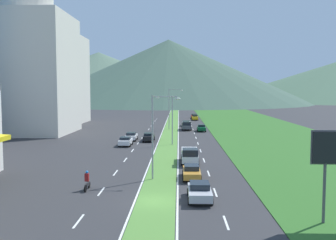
% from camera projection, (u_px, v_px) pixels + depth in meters
% --- Properties ---
extents(ground_plane, '(600.00, 600.00, 0.00)m').
position_uv_depth(ground_plane, '(156.00, 202.00, 30.69)').
color(ground_plane, '#2D2D30').
extents(grass_median, '(3.20, 240.00, 0.06)m').
position_uv_depth(grass_median, '(171.00, 128.00, 90.47)').
color(grass_median, '#518438').
rests_on(grass_median, ground_plane).
extents(grass_verge_right, '(24.00, 240.00, 0.06)m').
position_uv_depth(grass_verge_right, '(257.00, 128.00, 89.88)').
color(grass_verge_right, '#2D6023').
rests_on(grass_verge_right, ground_plane).
extents(lane_dash_left_2, '(0.16, 2.80, 0.01)m').
position_uv_depth(lane_dash_left_2, '(79.00, 221.00, 26.12)').
color(lane_dash_left_2, silver).
rests_on(lane_dash_left_2, ground_plane).
extents(lane_dash_left_3, '(0.16, 2.80, 0.01)m').
position_uv_depth(lane_dash_left_3, '(101.00, 191.00, 33.72)').
color(lane_dash_left_3, silver).
rests_on(lane_dash_left_3, ground_plane).
extents(lane_dash_left_4, '(0.16, 2.80, 0.01)m').
position_uv_depth(lane_dash_left_4, '(116.00, 173.00, 41.32)').
color(lane_dash_left_4, silver).
rests_on(lane_dash_left_4, ground_plane).
extents(lane_dash_left_5, '(0.16, 2.80, 0.01)m').
position_uv_depth(lane_dash_left_5, '(125.00, 160.00, 48.93)').
color(lane_dash_left_5, silver).
rests_on(lane_dash_left_5, ground_plane).
extents(lane_dash_left_6, '(0.16, 2.80, 0.01)m').
position_uv_depth(lane_dash_left_6, '(133.00, 150.00, 56.53)').
color(lane_dash_left_6, silver).
rests_on(lane_dash_left_6, ground_plane).
extents(lane_dash_left_7, '(0.16, 2.80, 0.01)m').
position_uv_depth(lane_dash_left_7, '(138.00, 143.00, 64.13)').
color(lane_dash_left_7, silver).
rests_on(lane_dash_left_7, ground_plane).
extents(lane_dash_left_8, '(0.16, 2.80, 0.01)m').
position_uv_depth(lane_dash_left_8, '(142.00, 138.00, 71.73)').
color(lane_dash_left_8, silver).
rests_on(lane_dash_left_8, ground_plane).
extents(lane_dash_left_9, '(0.16, 2.80, 0.01)m').
position_uv_depth(lane_dash_left_9, '(146.00, 133.00, 79.34)').
color(lane_dash_left_9, silver).
rests_on(lane_dash_left_9, ground_plane).
extents(lane_dash_left_10, '(0.16, 2.80, 0.01)m').
position_uv_depth(lane_dash_left_10, '(149.00, 129.00, 86.94)').
color(lane_dash_left_10, silver).
rests_on(lane_dash_left_10, ground_plane).
extents(lane_dash_left_11, '(0.16, 2.80, 0.01)m').
position_uv_depth(lane_dash_left_11, '(151.00, 126.00, 94.54)').
color(lane_dash_left_11, silver).
rests_on(lane_dash_left_11, ground_plane).
extents(lane_dash_left_12, '(0.16, 2.80, 0.01)m').
position_uv_depth(lane_dash_left_12, '(153.00, 123.00, 102.14)').
color(lane_dash_left_12, silver).
rests_on(lane_dash_left_12, ground_plane).
extents(lane_dash_left_13, '(0.16, 2.80, 0.01)m').
position_uv_depth(lane_dash_left_13, '(155.00, 121.00, 109.75)').
color(lane_dash_left_13, silver).
rests_on(lane_dash_left_13, ground_plane).
extents(lane_dash_left_14, '(0.16, 2.80, 0.01)m').
position_uv_depth(lane_dash_left_14, '(157.00, 119.00, 117.35)').
color(lane_dash_left_14, silver).
rests_on(lane_dash_left_14, ground_plane).
extents(lane_dash_right_2, '(0.16, 2.80, 0.01)m').
position_uv_depth(lane_dash_right_2, '(226.00, 223.00, 25.82)').
color(lane_dash_right_2, silver).
rests_on(lane_dash_right_2, ground_plane).
extents(lane_dash_right_3, '(0.16, 2.80, 0.01)m').
position_uv_depth(lane_dash_right_3, '(215.00, 192.00, 33.43)').
color(lane_dash_right_3, silver).
rests_on(lane_dash_right_3, ground_plane).
extents(lane_dash_right_4, '(0.16, 2.80, 0.01)m').
position_uv_depth(lane_dash_right_4, '(209.00, 173.00, 41.03)').
color(lane_dash_right_4, silver).
rests_on(lane_dash_right_4, ground_plane).
extents(lane_dash_right_5, '(0.16, 2.80, 0.01)m').
position_uv_depth(lane_dash_right_5, '(204.00, 160.00, 48.63)').
color(lane_dash_right_5, silver).
rests_on(lane_dash_right_5, ground_plane).
extents(lane_dash_right_6, '(0.16, 2.80, 0.01)m').
position_uv_depth(lane_dash_right_6, '(201.00, 151.00, 56.23)').
color(lane_dash_right_6, silver).
rests_on(lane_dash_right_6, ground_plane).
extents(lane_dash_right_7, '(0.16, 2.80, 0.01)m').
position_uv_depth(lane_dash_right_7, '(198.00, 143.00, 63.84)').
color(lane_dash_right_7, silver).
rests_on(lane_dash_right_7, ground_plane).
extents(lane_dash_right_8, '(0.16, 2.80, 0.01)m').
position_uv_depth(lane_dash_right_8, '(196.00, 138.00, 71.44)').
color(lane_dash_right_8, silver).
rests_on(lane_dash_right_8, ground_plane).
extents(lane_dash_right_9, '(0.16, 2.80, 0.01)m').
position_uv_depth(lane_dash_right_9, '(194.00, 133.00, 79.04)').
color(lane_dash_right_9, silver).
rests_on(lane_dash_right_9, ground_plane).
extents(lane_dash_right_10, '(0.16, 2.80, 0.01)m').
position_uv_depth(lane_dash_right_10, '(193.00, 129.00, 86.64)').
color(lane_dash_right_10, silver).
rests_on(lane_dash_right_10, ground_plane).
extents(lane_dash_right_11, '(0.16, 2.80, 0.01)m').
position_uv_depth(lane_dash_right_11, '(192.00, 126.00, 94.25)').
color(lane_dash_right_11, silver).
rests_on(lane_dash_right_11, ground_plane).
extents(lane_dash_right_12, '(0.16, 2.80, 0.01)m').
position_uv_depth(lane_dash_right_12, '(191.00, 123.00, 101.85)').
color(lane_dash_right_12, silver).
rests_on(lane_dash_right_12, ground_plane).
extents(lane_dash_right_13, '(0.16, 2.80, 0.01)m').
position_uv_depth(lane_dash_right_13, '(190.00, 121.00, 109.45)').
color(lane_dash_right_13, silver).
rests_on(lane_dash_right_13, ground_plane).
extents(lane_dash_right_14, '(0.16, 2.80, 0.01)m').
position_uv_depth(lane_dash_right_14, '(189.00, 119.00, 117.06)').
color(lane_dash_right_14, silver).
rests_on(lane_dash_right_14, ground_plane).
extents(edge_line_median_left, '(0.16, 240.00, 0.01)m').
position_uv_depth(edge_line_median_left, '(164.00, 128.00, 90.52)').
color(edge_line_median_left, silver).
rests_on(edge_line_median_left, ground_plane).
extents(edge_line_median_right, '(0.16, 240.00, 0.01)m').
position_uv_depth(edge_line_median_right, '(178.00, 128.00, 90.42)').
color(edge_line_median_right, silver).
rests_on(edge_line_median_right, ground_plane).
extents(domed_building, '(17.15, 17.15, 36.53)m').
position_uv_depth(domed_building, '(29.00, 60.00, 78.18)').
color(domed_building, beige).
rests_on(domed_building, ground_plane).
extents(midrise_colored, '(16.04, 16.04, 23.59)m').
position_uv_depth(midrise_colored, '(54.00, 80.00, 102.56)').
color(midrise_colored, beige).
rests_on(midrise_colored, ground_plane).
extents(hill_far_left, '(198.56, 198.56, 38.54)m').
position_uv_depth(hill_far_left, '(99.00, 77.00, 297.55)').
color(hill_far_left, '#516B56').
rests_on(hill_far_left, ground_plane).
extents(hill_far_center, '(188.34, 188.34, 43.15)m').
position_uv_depth(hill_far_center, '(169.00, 71.00, 257.62)').
color(hill_far_center, '#3D5647').
rests_on(hill_far_center, ground_plane).
extents(street_lamp_near, '(2.88, 0.43, 8.56)m').
position_uv_depth(street_lamp_near, '(156.00, 131.00, 37.74)').
color(street_lamp_near, '#99999E').
rests_on(street_lamp_near, ground_plane).
extents(street_lamp_mid, '(2.77, 0.45, 8.13)m').
position_uv_depth(street_lamp_mid, '(170.00, 116.00, 61.95)').
color(street_lamp_mid, '#99999E').
rests_on(street_lamp_mid, ground_plane).
extents(street_lamp_far, '(3.28, 0.38, 9.30)m').
position_uv_depth(street_lamp_far, '(171.00, 106.00, 86.05)').
color(street_lamp_far, '#99999E').
rests_on(street_lamp_far, ground_plane).
extents(car_0, '(1.92, 4.69, 1.48)m').
position_uv_depth(car_0, '(149.00, 137.00, 66.74)').
color(car_0, black).
rests_on(car_0, ground_plane).
extents(car_1, '(1.99, 4.19, 1.46)m').
position_uv_depth(car_1, '(194.00, 116.00, 119.44)').
color(car_1, maroon).
rests_on(car_1, ground_plane).
extents(car_2, '(1.91, 4.17, 1.62)m').
position_uv_depth(car_2, '(195.00, 117.00, 112.67)').
color(car_2, yellow).
rests_on(car_2, ground_plane).
extents(car_3, '(2.02, 4.35, 1.47)m').
position_uv_depth(car_3, '(125.00, 141.00, 61.21)').
color(car_3, silver).
rests_on(car_3, ground_plane).
extents(car_4, '(2.04, 4.57, 1.34)m').
position_uv_depth(car_4, '(186.00, 123.00, 94.39)').
color(car_4, silver).
rests_on(car_4, ground_plane).
extents(car_5, '(1.98, 4.42, 1.46)m').
position_uv_depth(car_5, '(131.00, 136.00, 67.63)').
color(car_5, silver).
rests_on(car_5, ground_plane).
extents(car_6, '(2.01, 4.20, 1.45)m').
position_uv_depth(car_6, '(200.00, 191.00, 31.06)').
color(car_6, '#B2B2B7').
rests_on(car_6, ground_plane).
extents(car_7, '(1.86, 4.06, 1.50)m').
position_uv_depth(car_7, '(201.00, 128.00, 82.24)').
color(car_7, '#0C5128').
rests_on(car_7, ground_plane).
extents(car_8, '(1.88, 4.45, 1.40)m').
position_uv_depth(car_8, '(192.00, 172.00, 38.55)').
color(car_8, '#C6842D').
rests_on(car_8, ground_plane).
extents(pickup_truck_0, '(2.18, 5.40, 2.00)m').
position_uv_depth(pickup_truck_0, '(187.00, 126.00, 85.03)').
color(pickup_truck_0, '#515459').
rests_on(pickup_truck_0, ground_plane).
extents(pickup_truck_1, '(2.18, 5.40, 2.00)m').
position_uv_depth(pickup_truck_1, '(190.00, 156.00, 46.48)').
color(pickup_truck_1, silver).
rests_on(pickup_truck_1, ground_plane).
extents(motorcycle_rider, '(0.36, 2.00, 1.80)m').
position_uv_depth(motorcycle_rider, '(87.00, 182.00, 34.11)').
color(motorcycle_rider, black).
rests_on(motorcycle_rider, ground_plane).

